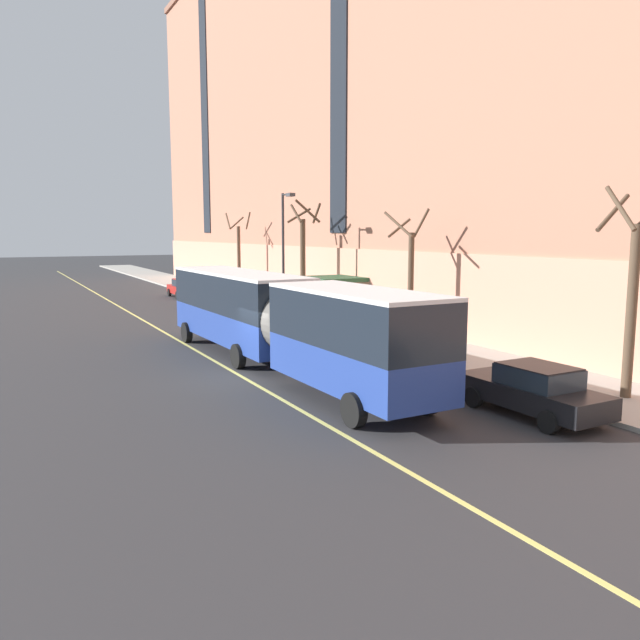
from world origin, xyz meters
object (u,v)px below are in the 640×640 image
object	(u,v)px
city_bus	(276,317)
street_tree_near_corner	(631,295)
parked_car_black_2	(533,390)
street_tree_far_downtown	(239,255)
street_tree_far_uptown	(303,256)
street_tree_mid_block	(410,277)
parked_car_silver_3	(280,316)
street_lamp	(285,243)
parked_car_darkgray_1	(391,349)
parked_car_red_4	(210,295)
parked_car_red_0	(183,288)

from	to	relation	value
city_bus	street_tree_near_corner	size ratio (longest dim) A/B	2.82
parked_car_black_2	street_tree_far_downtown	world-z (taller)	street_tree_far_downtown
street_tree_near_corner	street_tree_far_downtown	bearing A→B (deg)	90.00
city_bus	street_tree_far_uptown	bearing A→B (deg)	59.96
street_tree_near_corner	street_tree_mid_block	world-z (taller)	street_tree_near_corner
parked_car_silver_3	street_tree_far_uptown	bearing A→B (deg)	51.13
street_lamp	street_tree_mid_block	bearing A→B (deg)	-79.27
parked_car_darkgray_1	parked_car_red_4	size ratio (longest dim) A/B	0.89
parked_car_silver_3	street_tree_far_downtown	world-z (taller)	street_tree_far_downtown
street_tree_near_corner	parked_car_red_4	bearing A→B (deg)	96.68
street_tree_near_corner	city_bus	bearing A→B (deg)	130.02
street_tree_near_corner	street_lamp	size ratio (longest dim) A/B	0.88
parked_car_darkgray_1	parked_car_black_2	xyz separation A→B (m)	(0.01, -7.41, 0.00)
parked_car_darkgray_1	parked_car_silver_3	distance (m)	11.12
city_bus	street_tree_far_downtown	world-z (taller)	street_tree_far_downtown
street_tree_far_uptown	parked_car_black_2	bearing A→B (deg)	-99.54
street_lamp	parked_car_black_2	bearing A→B (deg)	-94.98
parked_car_red_4	city_bus	bearing A→B (deg)	-101.07
parked_car_black_2	street_tree_mid_block	size ratio (longest dim) A/B	0.74
parked_car_red_4	parked_car_darkgray_1	bearing A→B (deg)	-90.44
city_bus	parked_car_red_0	bearing A→B (deg)	81.62
street_tree_near_corner	street_tree_far_downtown	world-z (taller)	street_tree_far_downtown
street_tree_mid_block	city_bus	bearing A→B (deg)	-164.56
street_tree_mid_block	street_lamp	world-z (taller)	street_lamp
parked_car_black_2	street_tree_far_downtown	xyz separation A→B (m)	(3.87, 35.05, 2.77)
city_bus	parked_car_black_2	distance (m)	10.30
parked_car_red_4	street_tree_mid_block	bearing A→B (deg)	-79.56
parked_car_darkgray_1	parked_car_silver_3	xyz separation A→B (m)	(0.12, 11.12, 0.00)
parked_car_darkgray_1	street_tree_far_downtown	world-z (taller)	street_tree_far_downtown
city_bus	street_tree_far_downtown	xyz separation A→B (m)	(8.01, 25.72, 1.43)
city_bus	parked_car_red_0	world-z (taller)	city_bus
parked_car_red_0	street_tree_mid_block	xyz separation A→B (m)	(3.68, -26.88, 2.52)
city_bus	street_lamp	xyz separation A→B (m)	(6.03, 12.41, 2.62)
parked_car_darkgray_1	street_lamp	bearing A→B (deg)	82.42
street_tree_far_downtown	parked_car_red_4	bearing A→B (deg)	-135.18
city_bus	street_tree_mid_block	size ratio (longest dim) A/B	2.97
city_bus	parked_car_black_2	size ratio (longest dim) A/B	3.99
parked_car_red_0	parked_car_red_4	xyz separation A→B (m)	(0.03, -7.04, 0.00)
parked_car_red_0	parked_car_silver_3	distance (m)	19.89
parked_car_black_2	street_lamp	bearing A→B (deg)	85.02
street_tree_far_downtown	street_lamp	distance (m)	13.51
street_tree_far_downtown	street_tree_mid_block	bearing A→B (deg)	-90.10
street_tree_far_downtown	street_tree_far_uptown	bearing A→B (deg)	-89.84
parked_car_silver_3	street_tree_far_uptown	distance (m)	6.80
street_tree_mid_block	street_lamp	bearing A→B (deg)	100.73
parked_car_red_0	parked_car_darkgray_1	bearing A→B (deg)	-90.29
city_bus	parked_car_darkgray_1	bearing A→B (deg)	-24.99
city_bus	parked_car_red_4	bearing A→B (deg)	78.93
parked_car_darkgray_1	street_tree_near_corner	world-z (taller)	street_tree_near_corner
city_bus	street_tree_near_corner	xyz separation A→B (m)	(8.01, -9.54, 1.34)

